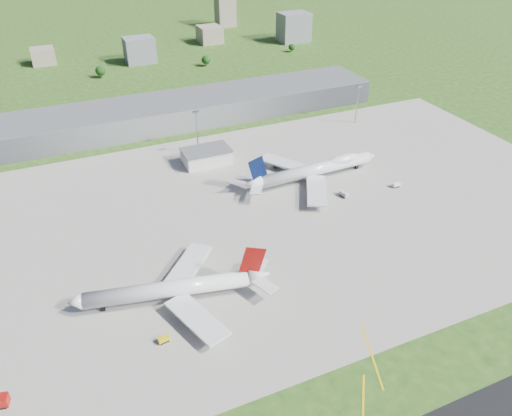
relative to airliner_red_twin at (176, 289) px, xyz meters
name	(u,v)px	position (x,y,z in m)	size (l,w,h in m)	color
ground	(167,133)	(37.37, 152.34, -5.54)	(1400.00, 1400.00, 0.00)	#234916
apron	(248,216)	(47.37, 42.34, -5.50)	(360.00, 190.00, 0.08)	gray
terminal	(159,114)	(37.37, 167.34, 1.96)	(300.00, 42.00, 15.00)	slate
ops_building	(206,157)	(47.37, 102.34, -1.54)	(26.00, 16.00, 8.00)	silver
mast_center	(197,125)	(47.37, 117.34, 12.17)	(3.50, 2.00, 25.90)	gray
mast_east	(358,97)	(157.37, 117.34, 12.17)	(3.50, 2.00, 25.90)	gray
airliner_red_twin	(176,289)	(0.00, 0.00, 0.00)	(75.25, 57.83, 20.79)	silver
airliner_blue_quad	(316,169)	(95.07, 60.88, 0.32)	(80.64, 63.27, 21.07)	silver
tug_yellow	(163,340)	(-10.11, -18.33, -4.55)	(4.21, 2.84, 1.92)	yellow
van_white_near	(344,194)	(99.19, 39.22, -4.24)	(3.15, 5.39, 2.58)	silver
van_white_far	(396,185)	(129.60, 36.16, -4.39)	(4.35, 2.26, 2.25)	white
bldg_cw	(43,56)	(-22.63, 342.34, 1.46)	(20.00, 18.00, 14.00)	gray
bldg_c	(140,50)	(57.37, 312.34, 5.46)	(26.00, 20.00, 22.00)	slate
bldg_ce	(210,34)	(137.37, 352.34, 2.46)	(22.00, 24.00, 16.00)	gray
bldg_e	(294,27)	(217.37, 322.34, 8.46)	(30.00, 22.00, 28.00)	slate
bldg_tall_e	(225,10)	(177.37, 412.34, 12.46)	(20.00, 18.00, 36.00)	gray
tree_c	(100,71)	(17.37, 282.34, 0.30)	(8.10, 8.10, 9.90)	#382314
tree_e	(206,60)	(107.37, 277.34, -0.03)	(7.65, 7.65, 9.35)	#382314
tree_far_e	(292,47)	(197.37, 287.34, -1.00)	(6.30, 6.30, 7.70)	#382314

